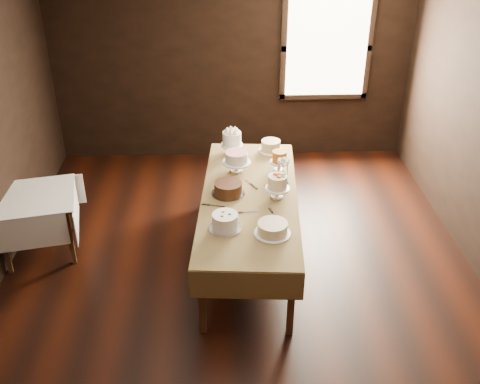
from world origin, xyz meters
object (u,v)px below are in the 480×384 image
cake_server_e (218,206)px  cake_chocolate (228,189)px  display_table (249,200)px  cake_server_d (274,180)px  cake_server_b (275,217)px  cake_server_a (251,212)px  cake_swirl (225,222)px  side_table (35,203)px  cake_caramel (279,162)px  cake_speckled (271,146)px  cake_cream (273,229)px  cake_server_c (249,183)px  cake_flowers (277,188)px  cake_lattice (237,163)px  cake_meringue (232,143)px  flower_vase (283,182)px

cake_server_e → cake_chocolate: bearing=79.6°
display_table → cake_server_d: size_ratio=10.75×
cake_server_b → cake_server_a: bearing=-130.1°
cake_chocolate → cake_swirl: size_ratio=1.09×
side_table → cake_caramel: size_ratio=3.98×
cake_speckled → cake_swirl: size_ratio=0.91×
cake_cream → cake_server_d: 1.02m
cake_server_c → cake_caramel: bearing=-81.0°
cake_flowers → cake_server_e: bearing=-165.5°
display_table → cake_chocolate: 0.25m
side_table → cake_flowers: (2.58, -0.25, 0.27)m
cake_server_a → cake_server_b: size_ratio=1.00×
cake_chocolate → cake_server_c: (0.23, 0.24, -0.06)m
cake_speckled → cake_server_d: cake_speckled is taller
cake_chocolate → cake_swirl: 0.64m
cake_swirl → cake_chocolate: bearing=86.2°
cake_speckled → cake_caramel: (0.05, -0.50, 0.04)m
cake_chocolate → cake_server_c: cake_chocolate is taller
cake_speckled → cake_server_c: 0.83m
cake_caramel → cake_server_e: (-0.70, -0.75, -0.10)m
cake_lattice → cake_chocolate: 0.52m
cake_caramel → cake_server_a: size_ratio=1.04×
display_table → cake_server_d: (0.29, 0.31, 0.06)m
cake_server_c → cake_server_e: size_ratio=1.00×
cake_caramel → cake_server_b: bearing=-97.8°
cake_server_d → cake_chocolate: bearing=159.7°
cake_flowers → cake_cream: size_ratio=0.80×
cake_meringue → cake_chocolate: 0.98m
cake_cream → cake_speckled: bearing=85.5°
cake_swirl → cake_server_b: 0.53m
cake_cream → cake_server_b: (0.05, 0.29, -0.05)m
cake_cream → cake_server_c: bearing=99.5°
cake_server_b → cake_server_c: 0.73m
cake_flowers → cake_lattice: bearing=124.1°
display_table → cake_meringue: cake_meringue is taller
cake_server_a → cake_server_c: (0.02, 0.59, 0.00)m
cake_server_e → flower_vase: (0.69, 0.36, 0.06)m
cake_server_b → cake_server_d: size_ratio=1.00×
cake_swirl → cake_server_b: (0.49, 0.18, -0.07)m
cake_speckled → cake_lattice: bearing=-130.5°
display_table → cake_server_c: bearing=87.6°
cake_speckled → cake_lattice: cake_lattice is taller
cake_lattice → side_table: bearing=-171.2°
cake_flowers → flower_vase: bearing=68.7°
cake_flowers → cake_swirl: (-0.55, -0.56, -0.04)m
cake_chocolate → cake_server_c: bearing=45.5°
cake_swirl → flower_vase: (0.62, 0.76, -0.01)m
cake_lattice → cake_flowers: size_ratio=1.27×
cake_server_d → cake_lattice: bearing=100.8°
cake_server_e → cake_server_a: bearing=-5.1°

